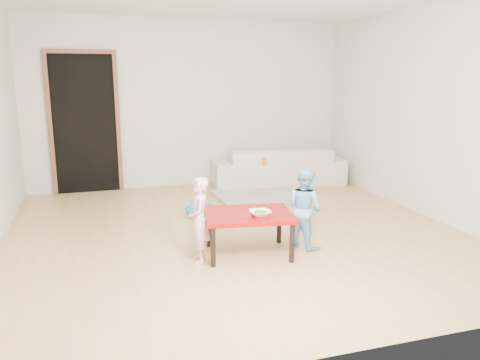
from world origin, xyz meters
name	(u,v)px	position (x,y,z in m)	size (l,w,h in m)	color
floor	(235,232)	(0.00, 0.00, 0.00)	(5.00, 5.00, 0.01)	tan
back_wall	(190,104)	(0.00, 2.50, 1.30)	(5.00, 0.02, 2.60)	silver
right_wall	(429,112)	(2.50, 0.00, 1.30)	(0.02, 5.00, 2.60)	silver
doorway	(85,125)	(-1.60, 2.48, 1.02)	(1.02, 0.08, 2.11)	brown
sofa	(277,166)	(1.32, 2.05, 0.31)	(2.10, 0.82, 0.61)	beige
cushion	(267,159)	(1.09, 1.92, 0.47)	(0.47, 0.42, 0.13)	orange
red_table	(248,234)	(-0.06, -0.68, 0.21)	(0.85, 0.64, 0.43)	maroon
bowl	(260,213)	(0.02, -0.80, 0.45)	(0.21, 0.21, 0.05)	white
broccoli	(260,213)	(0.02, -0.80, 0.45)	(0.12, 0.12, 0.06)	#2D5919
child_pink	(199,220)	(-0.56, -0.73, 0.41)	(0.30, 0.20, 0.82)	#DC648B
child_blue	(305,208)	(0.56, -0.65, 0.41)	(0.40, 0.31, 0.83)	#5FB0DC
basin	(201,212)	(-0.24, 0.72, 0.06)	(0.38, 0.38, 0.12)	teal
blanket	(258,196)	(0.74, 1.34, 0.03)	(1.19, 0.99, 0.06)	#B3AE9E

